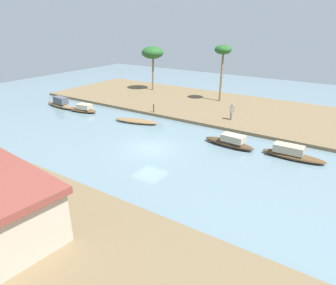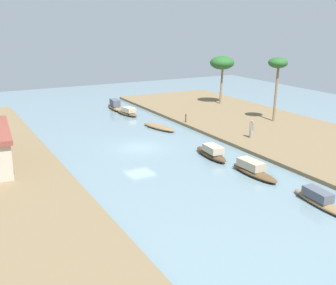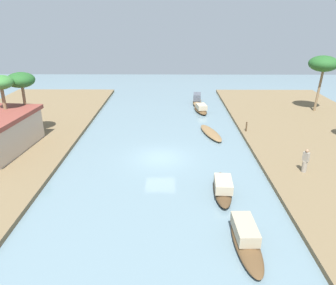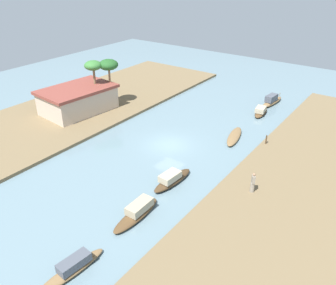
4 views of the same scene
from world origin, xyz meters
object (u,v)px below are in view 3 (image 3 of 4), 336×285
(sampan_upstream_small, at_px, (211,133))
(person_on_near_bank, at_px, (305,162))
(sampan_with_red_awning, at_px, (197,100))
(sampan_near_left_bank, at_px, (246,238))
(mooring_post, at_px, (246,127))
(palm_tree_left_far, at_px, (323,64))
(sampan_open_hull, at_px, (223,187))
(palm_tree_right_tall, at_px, (21,81))
(sampan_midstream, at_px, (201,109))
(palm_tree_right_short, at_px, (0,85))

(sampan_upstream_small, height_order, person_on_near_bank, person_on_near_bank)
(sampan_with_red_awning, distance_m, person_on_near_bank, 21.17)
(sampan_near_left_bank, bearing_deg, mooring_post, -13.58)
(sampan_with_red_awning, height_order, person_on_near_bank, person_on_near_bank)
(mooring_post, distance_m, palm_tree_left_far, 13.01)
(sampan_open_hull, distance_m, palm_tree_left_far, 23.35)
(mooring_post, bearing_deg, sampan_with_red_awning, 18.29)
(person_on_near_bank, xyz_separation_m, palm_tree_right_tall, (7.27, 22.74, 4.30))
(sampan_midstream, relative_size, palm_tree_right_short, 0.70)
(sampan_midstream, bearing_deg, palm_tree_left_far, -101.06)
(sampan_with_red_awning, relative_size, palm_tree_left_far, 0.80)
(sampan_midstream, bearing_deg, mooring_post, -163.05)
(sampan_open_hull, relative_size, palm_tree_right_short, 0.79)
(mooring_post, xyz_separation_m, palm_tree_right_tall, (-1.31, 20.48, 4.62))
(sampan_near_left_bank, relative_size, sampan_open_hull, 1.04)
(mooring_post, bearing_deg, sampan_midstream, 25.75)
(sampan_near_left_bank, relative_size, sampan_with_red_awning, 0.96)
(palm_tree_left_far, bearing_deg, sampan_with_red_awning, 71.59)
(palm_tree_right_short, bearing_deg, palm_tree_right_tall, -31.84)
(sampan_upstream_small, relative_size, sampan_near_left_bank, 1.03)
(sampan_upstream_small, distance_m, sampan_midstream, 7.89)
(mooring_post, relative_size, palm_tree_right_tall, 0.16)
(sampan_midstream, distance_m, palm_tree_left_far, 14.43)
(sampan_upstream_small, bearing_deg, palm_tree_right_tall, 79.73)
(sampan_midstream, bearing_deg, sampan_near_left_bank, 171.64)
(palm_tree_right_tall, relative_size, palm_tree_right_short, 0.99)
(palm_tree_left_far, relative_size, palm_tree_right_tall, 1.08)
(sampan_with_red_awning, bearing_deg, person_on_near_bank, -157.55)
(sampan_near_left_bank, relative_size, palm_tree_right_tall, 0.83)
(sampan_near_left_bank, bearing_deg, sampan_with_red_awning, -0.50)
(sampan_near_left_bank, bearing_deg, sampan_open_hull, 3.44)
(palm_tree_right_tall, bearing_deg, sampan_near_left_bank, -131.05)
(person_on_near_bank, bearing_deg, palm_tree_left_far, 120.29)
(sampan_near_left_bank, height_order, sampan_midstream, sampan_near_left_bank)
(sampan_upstream_small, relative_size, mooring_post, 5.33)
(sampan_near_left_bank, distance_m, sampan_midstream, 23.77)
(sampan_near_left_bank, distance_m, person_on_near_bank, 9.50)
(sampan_near_left_bank, distance_m, palm_tree_right_tall, 23.02)
(sampan_near_left_bank, distance_m, palm_tree_right_short, 22.80)
(palm_tree_left_far, bearing_deg, palm_tree_right_short, 107.92)
(person_on_near_bank, xyz_separation_m, palm_tree_left_far, (15.74, -7.43, 4.59))
(sampan_near_left_bank, height_order, sampan_with_red_awning, sampan_with_red_awning)
(sampan_near_left_bank, xyz_separation_m, palm_tree_right_short, (13.16, 17.94, 5.01))
(person_on_near_bank, distance_m, palm_tree_left_far, 18.00)
(sampan_midstream, relative_size, palm_tree_left_far, 0.65)
(sampan_open_hull, distance_m, person_on_near_bank, 6.71)
(sampan_midstream, relative_size, person_on_near_bank, 2.34)
(sampan_open_hull, height_order, palm_tree_right_tall, palm_tree_right_tall)
(sampan_with_red_awning, height_order, palm_tree_right_short, palm_tree_right_short)
(palm_tree_right_short, bearing_deg, sampan_midstream, -59.15)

